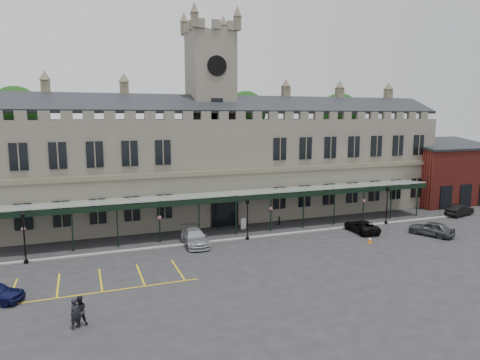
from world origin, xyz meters
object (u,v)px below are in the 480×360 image
object	(u,v)px
traffic_cone	(370,240)
sign_board	(243,224)
car_van	(361,226)
clock_tower	(211,110)
person_a	(75,314)
lamp_post_left	(24,232)
station_building	(212,165)
car_right_b	(459,210)
car_taxi	(195,237)
lamp_post_mid	(247,215)
lamp_post_right	(387,201)
person_b	(79,311)
car_right_a	(431,228)

from	to	relation	value
traffic_cone	sign_board	distance (m)	13.49
car_van	clock_tower	bearing A→B (deg)	-40.60
sign_board	person_a	world-z (taller)	person_a
lamp_post_left	car_van	distance (m)	32.84
car_van	person_a	world-z (taller)	person_a
station_building	car_right_b	size ratio (longest dim) A/B	13.83
traffic_cone	car_taxi	distance (m)	17.21
sign_board	car_taxi	size ratio (longest dim) A/B	0.23
clock_tower	car_van	xyz separation A→B (m)	(13.00, -12.57, -12.47)
traffic_cone	person_a	distance (m)	28.24
clock_tower	car_right_b	xyz separation A→B (m)	(29.20, -10.51, -12.40)
lamp_post_mid	car_taxi	bearing A→B (deg)	179.12
lamp_post_left	lamp_post_right	size ratio (longest dim) A/B	1.01
person_b	car_right_b	bearing A→B (deg)	-173.88
station_building	car_right_a	xyz separation A→B (m)	(19.00, -16.21, -5.71)
clock_tower	car_van	world-z (taller)	clock_tower
person_a	person_b	size ratio (longest dim) A/B	1.00
lamp_post_left	car_taxi	bearing A→B (deg)	0.37
lamp_post_mid	person_b	bearing A→B (deg)	-140.38
car_right_b	station_building	bearing A→B (deg)	56.28
car_van	lamp_post_right	bearing A→B (deg)	-154.93
lamp_post_mid	traffic_cone	distance (m)	12.31
station_building	sign_board	bearing A→B (deg)	-77.29
person_a	person_b	bearing A→B (deg)	24.30
lamp_post_left	car_van	bearing A→B (deg)	-2.94
traffic_cone	clock_tower	bearing A→B (deg)	124.86
lamp_post_left	person_a	world-z (taller)	lamp_post_left
station_building	lamp_post_right	xyz separation A→B (m)	(17.83, -10.57, -3.76)
lamp_post_left	person_b	world-z (taller)	lamp_post_left
clock_tower	lamp_post_mid	size ratio (longest dim) A/B	5.71
car_van	car_right_b	bearing A→B (deg)	-169.29
lamp_post_mid	lamp_post_right	distance (m)	17.37
car_van	car_right_b	size ratio (longest dim) A/B	1.06
lamp_post_right	car_taxi	world-z (taller)	lamp_post_right
sign_board	car_van	size ratio (longest dim) A/B	0.26
station_building	car_right_a	size ratio (longest dim) A/B	13.47
clock_tower	car_right_b	world-z (taller)	clock_tower
clock_tower	car_right_b	size ratio (longest dim) A/B	5.72
lamp_post_mid	lamp_post_right	bearing A→B (deg)	0.75
car_van	person_a	size ratio (longest dim) A/B	2.49
sign_board	lamp_post_left	bearing A→B (deg)	171.55
car_right_b	person_b	size ratio (longest dim) A/B	2.35
lamp_post_right	car_right_b	size ratio (longest dim) A/B	1.05
clock_tower	sign_board	xyz separation A→B (m)	(1.55, -6.95, -12.52)
lamp_post_right	clock_tower	bearing A→B (deg)	149.14
station_building	clock_tower	distance (m)	6.64
lamp_post_mid	person_b	distance (m)	20.79
station_building	car_taxi	distance (m)	13.13
lamp_post_right	car_right_a	xyz separation A→B (m)	(1.17, -5.63, -1.95)
sign_board	car_right_a	distance (m)	19.79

